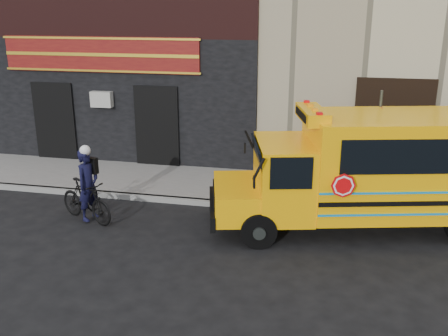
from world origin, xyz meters
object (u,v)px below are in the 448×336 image
school_bus (377,168)px  sign_pole (377,147)px  cyclist (88,187)px  bicycle (86,201)px

school_bus → sign_pole: bearing=87.0°
school_bus → cyclist: bearing=-171.3°
sign_pole → cyclist: sign_pole is taller
school_bus → cyclist: 6.91m
bicycle → cyclist: cyclist is taller
school_bus → bicycle: bearing=-171.2°
sign_pole → cyclist: 7.22m
school_bus → sign_pole: (0.06, 1.06, 0.22)m
cyclist → bicycle: bearing=118.8°
cyclist → sign_pole: bearing=-58.2°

